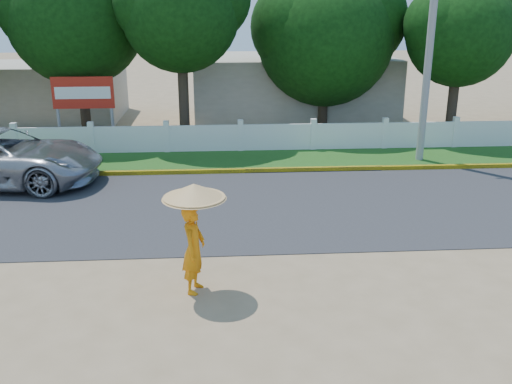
% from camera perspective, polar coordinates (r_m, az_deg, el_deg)
% --- Properties ---
extents(ground, '(120.00, 120.00, 0.00)m').
position_cam_1_polar(ground, '(13.03, 0.61, -8.25)').
color(ground, '#9E8460').
rests_on(ground, ground).
extents(road, '(60.00, 7.00, 0.02)m').
position_cam_1_polar(road, '(17.15, -0.57, -1.43)').
color(road, '#38383A').
rests_on(road, ground).
extents(grass_verge, '(60.00, 3.50, 0.03)m').
position_cam_1_polar(grass_verge, '(22.15, -1.38, 3.23)').
color(grass_verge, '#2D601E').
rests_on(grass_verge, ground).
extents(curb, '(40.00, 0.18, 0.16)m').
position_cam_1_polar(curb, '(20.50, -1.16, 2.15)').
color(curb, yellow).
rests_on(curb, ground).
extents(fence, '(40.00, 0.10, 1.10)m').
position_cam_1_polar(fence, '(23.42, -1.55, 5.43)').
color(fence, silver).
rests_on(fence, ground).
extents(building_near, '(10.00, 6.00, 3.20)m').
position_cam_1_polar(building_near, '(30.15, 3.66, 10.39)').
color(building_near, '#B7AD99').
rests_on(building_near, ground).
extents(building_far, '(8.00, 5.00, 2.80)m').
position_cam_1_polar(building_far, '(32.21, -20.53, 9.44)').
color(building_far, '#B7AD99').
rests_on(building_far, ground).
extents(utility_pole, '(0.28, 0.28, 8.79)m').
position_cam_1_polar(utility_pole, '(22.36, 17.00, 14.01)').
color(utility_pole, gray).
rests_on(utility_pole, ground).
extents(monk_with_parasol, '(1.32, 1.32, 2.40)m').
position_cam_1_polar(monk_with_parasol, '(11.78, -6.24, -3.04)').
color(monk_with_parasol, orange).
rests_on(monk_with_parasol, ground).
extents(billboard, '(2.50, 0.13, 2.95)m').
position_cam_1_polar(billboard, '(24.79, -16.89, 9.12)').
color(billboard, gray).
rests_on(billboard, ground).
extents(tree_row, '(34.97, 7.68, 8.19)m').
position_cam_1_polar(tree_row, '(25.99, 1.47, 16.28)').
color(tree_row, '#473828').
rests_on(tree_row, ground).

